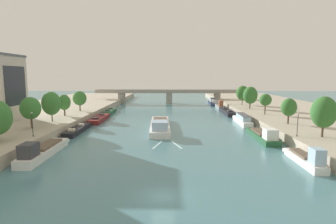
# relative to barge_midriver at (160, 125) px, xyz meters

# --- Properties ---
(ground_plane) EXTENTS (400.00, 400.00, 0.00)m
(ground_plane) POSITION_rel_barge_midriver_xyz_m (1.80, -36.47, -0.99)
(ground_plane) COLOR teal
(quay_left) EXTENTS (36.00, 170.00, 2.08)m
(quay_left) POSITION_rel_barge_midriver_xyz_m (-38.53, 18.53, 0.05)
(quay_left) COLOR #B2A893
(quay_left) RESTS_ON ground
(quay_right) EXTENTS (36.00, 170.00, 2.08)m
(quay_right) POSITION_rel_barge_midriver_xyz_m (42.12, 18.53, 0.05)
(quay_right) COLOR #B2A893
(quay_right) RESTS_ON ground
(barge_midriver) EXTENTS (5.36, 23.39, 3.18)m
(barge_midriver) POSITION_rel_barge_midriver_xyz_m (0.00, 0.00, 0.00)
(barge_midriver) COLOR silver
(barge_midriver) RESTS_ON ground
(wake_behind_barge) EXTENTS (5.60, 6.00, 0.03)m
(wake_behind_barge) POSITION_rel_barge_midriver_xyz_m (1.92, -14.66, -0.97)
(wake_behind_barge) COLOR silver
(wake_behind_barge) RESTS_ON ground
(moored_boat_left_downstream) EXTENTS (3.05, 15.30, 3.27)m
(moored_boat_left_downstream) POSITION_rel_barge_midriver_xyz_m (-17.99, -22.24, -0.00)
(moored_boat_left_downstream) COLOR silver
(moored_boat_left_downstream) RESTS_ON ground
(moored_boat_left_upstream) EXTENTS (2.59, 14.23, 2.20)m
(moored_boat_left_upstream) POSITION_rel_barge_midriver_xyz_m (-18.87, -3.40, -0.41)
(moored_boat_left_upstream) COLOR black
(moored_boat_left_upstream) RESTS_ON ground
(moored_boat_left_second) EXTENTS (3.59, 15.49, 2.30)m
(moored_boat_left_second) POSITION_rel_barge_midriver_xyz_m (-18.04, 12.23, -0.36)
(moored_boat_left_second) COLOR maroon
(moored_boat_left_second) RESTS_ON ground
(moored_boat_left_near) EXTENTS (2.78, 12.76, 2.26)m
(moored_boat_left_near) POSITION_rel_barge_midriver_xyz_m (-18.53, 27.87, -0.38)
(moored_boat_left_near) COLOR #235633
(moored_boat_left_near) RESTS_ON ground
(moored_boat_right_second) EXTENTS (2.28, 10.93, 3.28)m
(moored_boat_right_second) POSITION_rel_barge_midriver_xyz_m (22.38, -25.82, -0.04)
(moored_boat_right_second) COLOR silver
(moored_boat_right_second) RESTS_ON ground
(moored_boat_right_near) EXTENTS (3.30, 14.95, 2.99)m
(moored_boat_right_near) POSITION_rel_barge_midriver_xyz_m (21.53, -9.97, -0.12)
(moored_boat_right_near) COLOR #235633
(moored_boat_right_near) RESTS_ON ground
(moored_boat_right_gap_after) EXTENTS (2.90, 14.62, 2.69)m
(moored_boat_right_gap_after) POSITION_rel_barge_midriver_xyz_m (21.94, 7.71, 0.14)
(moored_boat_right_gap_after) COLOR silver
(moored_boat_right_gap_after) RESTS_ON ground
(moored_boat_right_lone) EXTENTS (2.83, 16.14, 2.43)m
(moored_boat_right_lone) POSITION_rel_barge_midriver_xyz_m (21.77, 26.69, -0.30)
(moored_boat_right_lone) COLOR black
(moored_boat_right_lone) RESTS_ON ground
(moored_boat_right_upstream) EXTENTS (2.20, 10.65, 3.51)m
(moored_boat_right_upstream) POSITION_rel_barge_midriver_xyz_m (21.82, 41.36, 0.05)
(moored_boat_right_upstream) COLOR gray
(moored_boat_right_upstream) RESTS_ON ground
(moored_boat_right_midway) EXTENTS (2.93, 16.95, 2.79)m
(moored_boat_right_midway) POSITION_rel_barge_midriver_xyz_m (21.87, 56.43, 0.18)
(moored_boat_right_midway) COLOR #1E284C
(moored_boat_right_midway) RESTS_ON ground
(tree_left_far) EXTENTS (4.11, 4.11, 6.50)m
(tree_left_far) POSITION_rel_barge_midriver_xyz_m (-26.29, -9.43, 5.28)
(tree_left_far) COLOR brown
(tree_left_far) RESTS_ON quay_left
(tree_left_second) EXTENTS (4.38, 4.38, 7.10)m
(tree_left_second) POSITION_rel_barge_midriver_xyz_m (-25.74, -0.97, 5.41)
(tree_left_second) COLOR brown
(tree_left_second) RESTS_ON quay_left
(tree_left_third) EXTENTS (3.35, 3.35, 5.78)m
(tree_left_third) POSITION_rel_barge_midriver_xyz_m (-26.39, 8.34, 4.74)
(tree_left_third) COLOR brown
(tree_left_third) RESTS_ON quay_left
(tree_left_midway) EXTENTS (4.12, 4.12, 6.14)m
(tree_left_midway) POSITION_rel_barge_midriver_xyz_m (-25.54, 18.26, 5.01)
(tree_left_midway) COLOR brown
(tree_left_midway) RESTS_ON quay_left
(tree_right_by_lamp) EXTENTS (4.33, 4.33, 7.27)m
(tree_right_by_lamp) POSITION_rel_barge_midriver_xyz_m (29.66, -16.70, 5.56)
(tree_right_by_lamp) COLOR brown
(tree_right_by_lamp) RESTS_ON quay_right
(tree_right_midway) EXTENTS (3.42, 3.42, 5.79)m
(tree_right_midway) POSITION_rel_barge_midriver_xyz_m (29.31, -3.43, 4.84)
(tree_right_midway) COLOR brown
(tree_right_midway) RESTS_ON quay_right
(tree_right_far) EXTENTS (3.35, 3.35, 5.80)m
(tree_right_far) POSITION_rel_barge_midriver_xyz_m (29.23, 11.53, 5.18)
(tree_right_far) COLOR brown
(tree_right_far) RESTS_ON quay_right
(tree_right_distant) EXTENTS (4.60, 4.60, 7.27)m
(tree_right_distant) POSITION_rel_barge_midriver_xyz_m (28.76, 24.50, 5.53)
(tree_right_distant) COLOR brown
(tree_right_distant) RESTS_ON quay_right
(tree_right_second) EXTENTS (4.59, 4.59, 7.13)m
(tree_right_second) POSITION_rel_barge_midriver_xyz_m (29.32, 36.44, 5.51)
(tree_right_second) COLOR brown
(tree_right_second) RESTS_ON quay_right
(lamppost_left_bank) EXTENTS (0.28, 0.28, 4.45)m
(lamppost_left_bank) POSITION_rel_barge_midriver_xyz_m (-22.17, -16.92, 3.54)
(lamppost_left_bank) COLOR black
(lamppost_left_bank) RESTS_ON quay_left
(lamppost_right_bank) EXTENTS (0.28, 0.28, 4.29)m
(lamppost_right_bank) POSITION_rel_barge_midriver_xyz_m (25.42, -16.23, 3.46)
(lamppost_right_bank) COLOR black
(lamppost_right_bank) RESTS_ON quay_right
(bridge_far) EXTENTS (68.66, 4.40, 6.37)m
(bridge_far) POSITION_rel_barge_midriver_xyz_m (1.80, 61.68, 3.16)
(bridge_far) COLOR gray
(bridge_far) RESTS_ON ground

